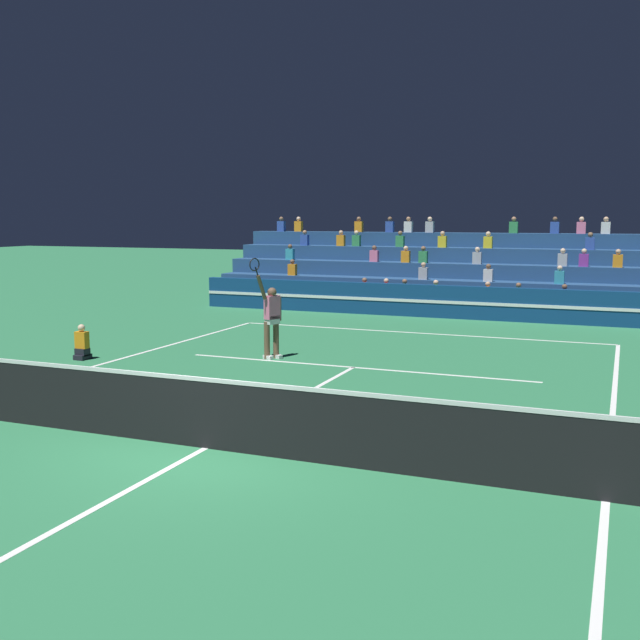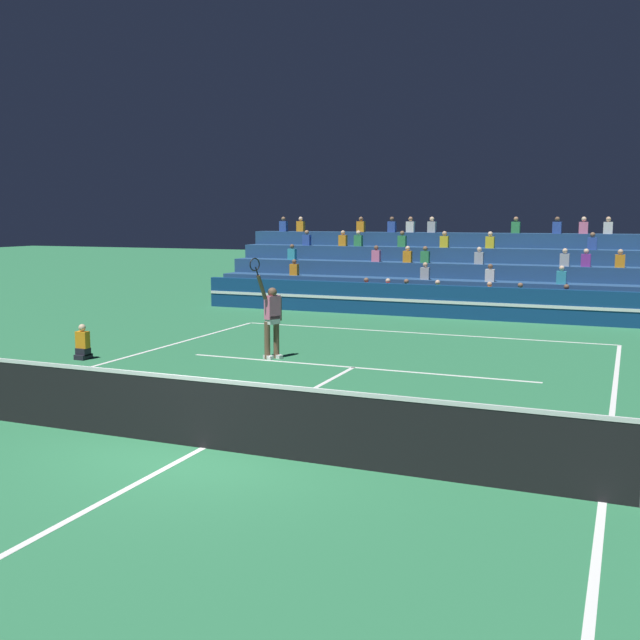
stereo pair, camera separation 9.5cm
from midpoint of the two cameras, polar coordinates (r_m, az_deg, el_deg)
The scene contains 8 objects.
ground_plane at distance 11.27m, azimuth -8.63°, elevation -9.62°, with size 120.00×120.00×0.00m, color #2D7A4C.
court_lines at distance 11.27m, azimuth -8.63°, elevation -9.60°, with size 11.10×23.90×0.01m.
tennis_net at distance 11.12m, azimuth -8.69°, elevation -6.94°, with size 12.00×0.10×1.10m.
sponsor_banner_wall at distance 25.41m, azimuth 9.67°, elevation 1.38°, with size 18.00×0.26×1.10m.
bleacher_stand at distance 29.07m, azimuth 11.39°, elevation 3.07°, with size 19.08×4.75×3.38m.
ball_kid_courtside at distance 18.69m, azimuth -17.48°, elevation -1.86°, with size 0.30×0.36×0.84m.
tennis_player at distance 17.82m, azimuth -3.55°, elevation 0.17°, with size 0.52×0.96×2.48m.
tennis_ball at distance 13.72m, azimuth -17.32°, elevation -6.57°, with size 0.07×0.07×0.07m, color #C6DB33.
Camera 2 is at (5.66, -9.15, 3.36)m, focal length 42.00 mm.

